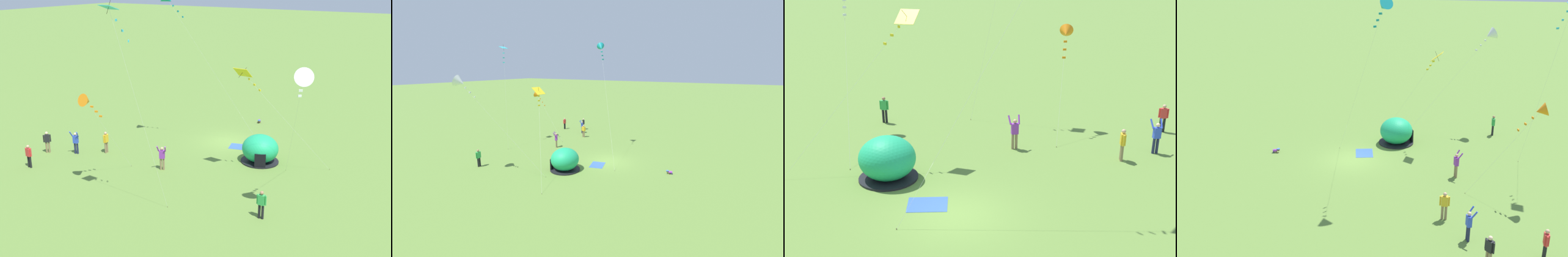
{
  "view_description": "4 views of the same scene",
  "coord_description": "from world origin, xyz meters",
  "views": [
    {
      "loc": [
        -16.67,
        31.87,
        13.18
      ],
      "look_at": [
        -0.26,
        5.56,
        2.8
      ],
      "focal_mm": 42.0,
      "sensor_mm": 36.0,
      "label": 1
    },
    {
      "loc": [
        -22.79,
        -11.01,
        9.41
      ],
      "look_at": [
        0.66,
        2.82,
        3.01
      ],
      "focal_mm": 24.0,
      "sensor_mm": 36.0,
      "label": 2
    },
    {
      "loc": [
        4.56,
        -15.79,
        9.55
      ],
      "look_at": [
        0.21,
        3.68,
        2.46
      ],
      "focal_mm": 42.0,
      "sensor_mm": 36.0,
      "label": 3
    },
    {
      "loc": [
        30.09,
        8.19,
        13.91
      ],
      "look_at": [
        1.58,
        1.83,
        3.19
      ],
      "focal_mm": 42.0,
      "sensor_mm": 36.0,
      "label": 4
    }
  ],
  "objects": [
    {
      "name": "person_far_back",
      "position": [
        1.27,
        7.6,
        1.0
      ],
      "size": [
        0.72,
        0.63,
        1.89
      ],
      "color": "#8C7251",
      "rests_on": "ground"
    },
    {
      "name": "popup_tent",
      "position": [
        -4.03,
        2.56,
        1.0
      ],
      "size": [
        2.81,
        2.81,
        2.1
      ],
      "color": "#1EAD6B",
      "rests_on": "ground"
    },
    {
      "name": "person_strolling",
      "position": [
        6.94,
        7.21,
        0.96
      ],
      "size": [
        0.27,
        0.59,
        1.72
      ],
      "color": "#8C7251",
      "rests_on": "ground"
    },
    {
      "name": "person_watching_sky",
      "position": [
        10.84,
        9.62,
        0.96
      ],
      "size": [
        0.43,
        0.46,
        1.72
      ],
      "color": "#8C7251",
      "rests_on": "ground"
    },
    {
      "name": "kite_yellow",
      "position": [
        -4.0,
        5.42,
        7.04
      ],
      "size": [
        5.6,
        4.75,
        7.59
      ],
      "color": "silver",
      "rests_on": "ground"
    },
    {
      "name": "kite_cyan",
      "position": [
        -0.36,
        13.72,
        11.15
      ],
      "size": [
        2.5,
        2.29,
        12.0
      ],
      "color": "silver",
      "rests_on": "ground"
    },
    {
      "name": "picnic_blanket",
      "position": [
        -1.39,
        0.53,
        0.01
      ],
      "size": [
        1.98,
        1.69,
        0.01
      ],
      "primitive_type": "cube",
      "rotation": [
        0.0,
        0.0,
        0.26
      ],
      "color": "#3359A5",
      "rests_on": "ground"
    },
    {
      "name": "kite_orange",
      "position": [
        3.55,
        12.24,
        5.82
      ],
      "size": [
        0.82,
        4.38,
        6.32
      ],
      "color": "silver",
      "rests_on": "ground"
    },
    {
      "name": "person_flying_kite",
      "position": [
        8.78,
        8.61,
        1.0
      ],
      "size": [
        0.71,
        0.6,
        1.89
      ],
      "color": "#1E2347",
      "rests_on": "ground"
    },
    {
      "name": "kite_teal",
      "position": [
        3.81,
        2.99,
        11.51
      ],
      "size": [
        6.41,
        5.26,
        12.06
      ],
      "color": "silver",
      "rests_on": "ground"
    },
    {
      "name": "kite_white",
      "position": [
        -9.19,
        9.43,
        8.18
      ],
      "size": [
        3.6,
        7.11,
        8.79
      ],
      "color": "silver",
      "rests_on": "ground"
    },
    {
      "name": "person_near_tent",
      "position": [
        -7.57,
        10.23,
        0.96
      ],
      "size": [
        0.59,
        0.27,
        1.72
      ],
      "color": "black",
      "rests_on": "ground"
    },
    {
      "name": "toddler_crawling",
      "position": [
        -0.04,
        -6.15,
        0.18
      ],
      "size": [
        0.37,
        0.55,
        0.32
      ],
      "color": "purple",
      "rests_on": "ground"
    },
    {
      "name": "person_with_toddler",
      "position": [
        9.65,
        12.33,
        0.96
      ],
      "size": [
        0.59,
        0.24,
        1.72
      ],
      "color": "black",
      "rests_on": "ground"
    },
    {
      "name": "ground_plane",
      "position": [
        0.0,
        0.0,
        0.0
      ],
      "size": [
        300.0,
        300.0,
        0.0
      ],
      "primitive_type": "plane",
      "color": "olive"
    }
  ]
}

